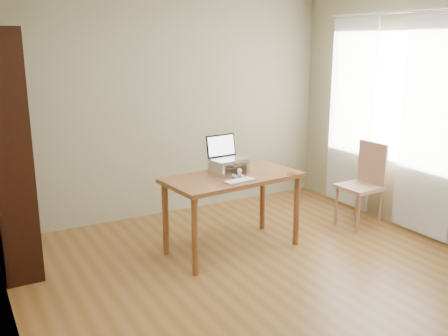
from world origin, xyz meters
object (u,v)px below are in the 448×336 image
bookshelf (8,153)px  keyboard (240,181)px  desk (233,186)px  chair (364,181)px  laptop (226,153)px  cat (229,166)px

bookshelf → keyboard: (1.83, -0.86, -0.29)m
desk → chair: (1.62, -0.09, -0.15)m
laptop → chair: bearing=-13.7°
desk → keyboard: keyboard is taller
bookshelf → desk: size_ratio=1.54×
keyboard → chair: size_ratio=0.34×
chair → bookshelf: bearing=165.6°
desk → laptop: bearing=84.4°
desk → laptop: (-0.00, 0.14, 0.30)m
bookshelf → cat: bearing=-15.6°
keyboard → cat: cat is taller
bookshelf → laptop: bearing=-15.0°
bookshelf → cat: (1.90, -0.53, -0.23)m
chair → laptop: bearing=169.3°
bookshelf → desk: bearing=-18.8°
keyboard → cat: bearing=68.3°
laptop → keyboard: 0.40m
desk → cat: 0.21m
laptop → cat: bearing=-63.3°
desk → bookshelf: bearing=155.6°
keyboard → chair: 1.70m
laptop → cat: size_ratio=0.72×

